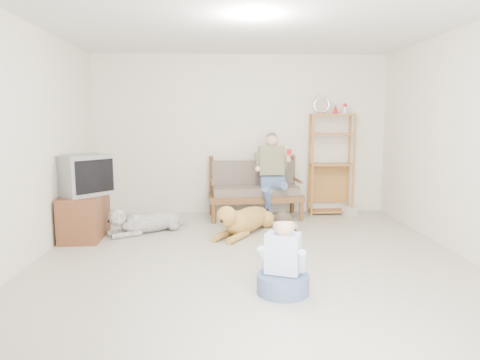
{
  "coord_description": "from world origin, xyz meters",
  "views": [
    {
      "loc": [
        -0.36,
        -4.61,
        1.61
      ],
      "look_at": [
        -0.09,
        1.0,
        0.82
      ],
      "focal_mm": 32.0,
      "sensor_mm": 36.0,
      "label": 1
    }
  ],
  "objects": [
    {
      "name": "floor",
      "position": [
        0.0,
        0.0,
        0.0
      ],
      "size": [
        5.5,
        5.5,
        0.0
      ],
      "primitive_type": "plane",
      "color": "beige",
      "rests_on": "ground"
    },
    {
      "name": "ceiling",
      "position": [
        0.0,
        0.0,
        2.7
      ],
      "size": [
        5.5,
        5.5,
        0.0
      ],
      "primitive_type": "plane",
      "rotation": [
        3.14,
        0.0,
        0.0
      ],
      "color": "silver",
      "rests_on": "ground"
    },
    {
      "name": "wall_back",
      "position": [
        0.0,
        2.75,
        1.35
      ],
      "size": [
        5.0,
        0.0,
        5.0
      ],
      "primitive_type": "plane",
      "rotation": [
        1.57,
        0.0,
        0.0
      ],
      "color": "beige",
      "rests_on": "ground"
    },
    {
      "name": "wall_front",
      "position": [
        0.0,
        -2.75,
        1.35
      ],
      "size": [
        5.0,
        0.0,
        5.0
      ],
      "primitive_type": "plane",
      "rotation": [
        -1.57,
        0.0,
        0.0
      ],
      "color": "beige",
      "rests_on": "ground"
    },
    {
      "name": "wall_left",
      "position": [
        -2.5,
        0.0,
        1.35
      ],
      "size": [
        0.0,
        5.5,
        5.5
      ],
      "primitive_type": "plane",
      "rotation": [
        1.57,
        0.0,
        1.57
      ],
      "color": "beige",
      "rests_on": "ground"
    },
    {
      "name": "wall_right",
      "position": [
        2.5,
        0.0,
        1.35
      ],
      "size": [
        0.0,
        5.5,
        5.5
      ],
      "primitive_type": "plane",
      "rotation": [
        1.57,
        0.0,
        -1.57
      ],
      "color": "beige",
      "rests_on": "ground"
    },
    {
      "name": "loveseat",
      "position": [
        0.22,
        2.36,
        0.49
      ],
      "size": [
        1.55,
        0.8,
        0.95
      ],
      "rotation": [
        0.0,
        0.0,
        0.07
      ],
      "color": "brown",
      "rests_on": "ground"
    },
    {
      "name": "man",
      "position": [
        0.46,
        2.13,
        0.64
      ],
      "size": [
        0.53,
        0.76,
        1.23
      ],
      "color": "slate",
      "rests_on": "loveseat"
    },
    {
      "name": "etagere",
      "position": [
        1.53,
        2.55,
        0.88
      ],
      "size": [
        0.76,
        0.33,
        2.0
      ],
      "color": "#9D6931",
      "rests_on": "ground"
    },
    {
      "name": "book_stack",
      "position": [
        1.85,
        2.42,
        0.07
      ],
      "size": [
        0.27,
        0.23,
        0.14
      ],
      "primitive_type": "cube",
      "rotation": [
        0.0,
        0.0,
        0.4
      ],
      "color": "silver",
      "rests_on": "ground"
    },
    {
      "name": "tv_stand",
      "position": [
        -2.23,
        1.22,
        0.3
      ],
      "size": [
        0.54,
        0.92,
        0.6
      ],
      "rotation": [
        0.0,
        0.0,
        0.04
      ],
      "color": "brown",
      "rests_on": "ground"
    },
    {
      "name": "crt_tv",
      "position": [
        -2.2,
        1.21,
        0.87
      ],
      "size": [
        0.83,
        0.84,
        0.55
      ],
      "rotation": [
        0.0,
        0.0,
        -0.73
      ],
      "color": "gray",
      "rests_on": "tv_stand"
    },
    {
      "name": "wall_outlet",
      "position": [
        -1.25,
        2.73,
        0.3
      ],
      "size": [
        0.12,
        0.02,
        0.08
      ],
      "primitive_type": "cube",
      "color": "silver",
      "rests_on": "ground"
    },
    {
      "name": "golden_retriever",
      "position": [
        -0.03,
        1.33,
        0.19
      ],
      "size": [
        0.94,
        1.4,
        0.48
      ],
      "rotation": [
        0.0,
        0.0,
        -0.56
      ],
      "color": "#BC8941",
      "rests_on": "ground"
    },
    {
      "name": "shaggy_dog",
      "position": [
        -1.45,
        1.42,
        0.16
      ],
      "size": [
        1.15,
        0.84,
        0.4
      ],
      "rotation": [
        0.0,
        0.0,
        -1.0
      ],
      "color": "white",
      "rests_on": "ground"
    },
    {
      "name": "terrier",
      "position": [
        0.61,
        1.17,
        0.1
      ],
      "size": [
        0.26,
        0.6,
        0.23
      ],
      "rotation": [
        0.0,
        0.0,
        0.22
      ],
      "color": "silver",
      "rests_on": "ground"
    },
    {
      "name": "child",
      "position": [
        0.22,
        -0.8,
        0.28
      ],
      "size": [
        0.49,
        0.49,
        0.77
      ],
      "rotation": [
        0.0,
        0.0,
        -0.37
      ],
      "color": "slate",
      "rests_on": "ground"
    }
  ]
}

